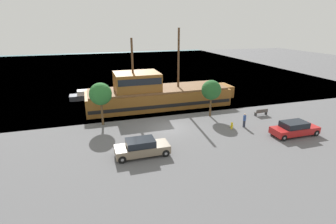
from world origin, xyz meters
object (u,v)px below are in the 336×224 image
Objects in this scene: parked_car_curb_front at (294,129)px; pirate_ship at (155,94)px; parked_car_curb_mid at (142,148)px; bench_promenade_east at (261,112)px; pedestrian_walking_near at (244,120)px; moored_boat_dockside at (87,96)px; fire_hydrant at (232,125)px.

pirate_ship is at bearing 128.09° from parked_car_curb_front.
bench_promenade_east is (16.66, 5.88, -0.33)m from parked_car_curb_mid.
parked_car_curb_mid is at bearing -109.47° from pirate_ship.
pedestrian_walking_near is at bearing 136.15° from parked_car_curb_front.
parked_car_curb_mid is at bearing -165.80° from pedestrian_walking_near.
moored_boat_dockside is 23.00m from fire_hydrant.
fire_hydrant is at bearing -49.00° from moored_boat_dockside.
moored_boat_dockside is 6.84× the size of fire_hydrant.
parked_car_curb_front is 5.11m from pedestrian_walking_near.
pirate_ship is at bearing 118.73° from fire_hydrant.
moored_boat_dockside is 29.15m from parked_car_curb_front.
pirate_ship is 12.56× the size of bench_promenade_east.
pedestrian_walking_near is at bearing -147.26° from bench_promenade_east.
fire_hydrant is at bearing -61.27° from pirate_ship.
pedestrian_walking_near reaches higher than parked_car_curb_front.
parked_car_curb_mid reaches higher than bench_promenade_east.
pirate_ship reaches higher than moored_boat_dockside.
bench_promenade_east is at bearing 84.61° from parked_car_curb_front.
pedestrian_walking_near reaches higher than bench_promenade_east.
pirate_ship reaches higher than pedestrian_walking_near.
moored_boat_dockside is at bearing 133.93° from pedestrian_walking_near.
pirate_ship is 13.05× the size of pedestrian_walking_near.
bench_promenade_east is (5.87, 2.80, 0.03)m from fire_hydrant.
pirate_ship reaches higher than fire_hydrant.
moored_boat_dockside is 3.13× the size of bench_promenade_east.
pedestrian_walking_near is (7.49, -10.71, -0.92)m from pirate_ship.
moored_boat_dockside is 25.52m from bench_promenade_east.
parked_car_curb_mid reaches higher than parked_car_curb_front.
pirate_ship is at bearing -35.67° from moored_boat_dockside.
parked_car_curb_front is 2.97× the size of bench_promenade_east.
fire_hydrant is 6.50m from bench_promenade_east.
parked_car_curb_mid reaches higher than fire_hydrant.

